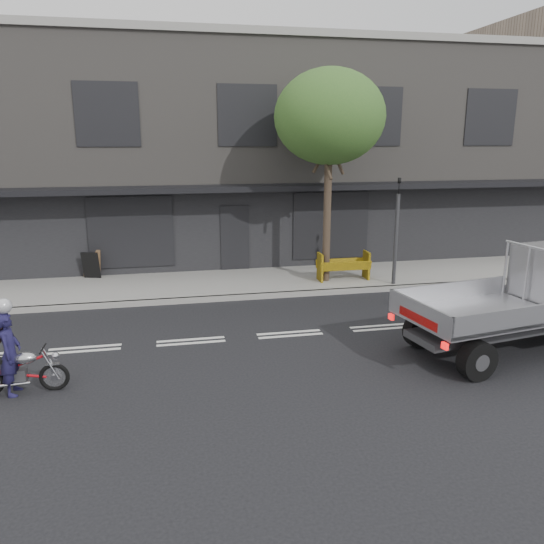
{
  "coord_description": "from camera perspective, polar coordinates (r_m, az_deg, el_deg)",
  "views": [
    {
      "loc": [
        -2.86,
        -11.88,
        4.67
      ],
      "look_at": [
        -0.34,
        0.5,
        1.47
      ],
      "focal_mm": 35.0,
      "sensor_mm": 36.0,
      "label": 1
    }
  ],
  "objects": [
    {
      "name": "ground",
      "position": [
        13.09,
        1.92,
        -6.71
      ],
      "size": [
        80.0,
        80.0,
        0.0
      ],
      "primitive_type": "plane",
      "color": "black",
      "rests_on": "ground"
    },
    {
      "name": "sidewalk",
      "position": [
        17.44,
        -1.64,
        -1.07
      ],
      "size": [
        32.0,
        3.2,
        0.15
      ],
      "primitive_type": "cube",
      "color": "gray",
      "rests_on": "ground"
    },
    {
      "name": "kerb",
      "position": [
        15.93,
        -0.66,
        -2.55
      ],
      "size": [
        32.0,
        0.2,
        0.15
      ],
      "primitive_type": "cube",
      "color": "gray",
      "rests_on": "ground"
    },
    {
      "name": "building_main",
      "position": [
        23.37,
        -4.56,
        12.53
      ],
      "size": [
        26.0,
        10.0,
        8.0
      ],
      "primitive_type": "cube",
      "color": "slate",
      "rests_on": "ground"
    },
    {
      "name": "street_tree",
      "position": [
        16.87,
        6.22,
        16.2
      ],
      "size": [
        3.4,
        3.4,
        6.74
      ],
      "color": "#382B21",
      "rests_on": "ground"
    },
    {
      "name": "traffic_light_pole",
      "position": [
        17.06,
        13.19,
        3.64
      ],
      "size": [
        0.12,
        0.12,
        3.5
      ],
      "color": "#2D2D30",
      "rests_on": "ground"
    },
    {
      "name": "motorcycle",
      "position": [
        11.13,
        -25.4,
        -9.53
      ],
      "size": [
        1.72,
        0.5,
        0.88
      ],
      "rotation": [
        0.0,
        0.0,
        -0.01
      ],
      "color": "black",
      "rests_on": "ground"
    },
    {
      "name": "rider",
      "position": [
        11.04,
        -26.36,
        -7.88
      ],
      "size": [
        0.39,
        0.59,
        1.6
      ],
      "primitive_type": "imported",
      "rotation": [
        0.0,
        0.0,
        1.56
      ],
      "color": "#1A173F",
      "rests_on": "ground"
    },
    {
      "name": "construction_barrier",
      "position": [
        17.25,
        7.95,
        0.52
      ],
      "size": [
        1.72,
        0.71,
        0.95
      ],
      "primitive_type": null,
      "rotation": [
        0.0,
        0.0,
        -0.02
      ],
      "color": "yellow",
      "rests_on": "sidewalk"
    },
    {
      "name": "sandwich_board",
      "position": [
        18.45,
        -18.9,
        0.69
      ],
      "size": [
        0.65,
        0.52,
        0.9
      ],
      "primitive_type": null,
      "rotation": [
        0.0,
        0.0,
        -0.27
      ],
      "color": "black",
      "rests_on": "sidewalk"
    }
  ]
}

